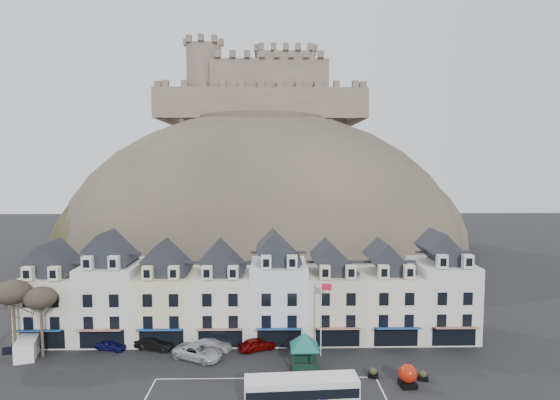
# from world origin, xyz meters

# --- Properties ---
(coach_bay_markings) EXTENTS (22.00, 7.50, 0.01)m
(coach_bay_markings) POSITION_xyz_m (2.00, 1.25, 0.00)
(coach_bay_markings) COLOR silver
(coach_bay_markings) RESTS_ON ground
(townhouse_terrace) EXTENTS (54.40, 9.35, 11.80)m
(townhouse_terrace) POSITION_xyz_m (0.15, 15.97, 5.30)
(townhouse_terrace) COLOR beige
(townhouse_terrace) RESTS_ON ground
(castle_hill) EXTENTS (100.00, 76.00, 68.00)m
(castle_hill) POSITION_xyz_m (1.25, 68.95, 0.11)
(castle_hill) COLOR #3E3930
(castle_hill) RESTS_ON ground
(castle) EXTENTS (50.20, 22.20, 22.00)m
(castle) POSITION_xyz_m (0.51, 75.93, 40.19)
(castle) COLOR #62554B
(castle) RESTS_ON ground
(tree_left_mid) EXTENTS (3.78, 3.78, 8.64)m
(tree_left_mid) POSITION_xyz_m (-26.00, 10.50, 7.24)
(tree_left_mid) COLOR #362B22
(tree_left_mid) RESTS_ON ground
(tree_left_near) EXTENTS (3.43, 3.43, 7.84)m
(tree_left_near) POSITION_xyz_m (-23.00, 10.50, 6.55)
(tree_left_near) COLOR #362B22
(tree_left_near) RESTS_ON ground
(bus) EXTENTS (10.08, 2.92, 2.81)m
(bus) POSITION_xyz_m (5.15, -0.39, 1.55)
(bus) COLOR #262628
(bus) RESTS_ON ground
(bus_shelter) EXTENTS (6.02, 6.02, 3.82)m
(bus_shelter) POSITION_xyz_m (5.97, 7.11, 2.96)
(bus_shelter) COLOR black
(bus_shelter) RESTS_ON ground
(red_buoy) EXTENTS (1.77, 1.77, 2.18)m
(red_buoy) POSITION_xyz_m (15.63, 3.13, 1.12)
(red_buoy) COLOR black
(red_buoy) RESTS_ON ground
(flagpole) EXTENTS (1.18, 0.44, 8.53)m
(flagpole) POSITION_xyz_m (8.09, 9.97, 4.87)
(flagpole) COLOR silver
(flagpole) RESTS_ON ground
(white_van) EXTENTS (3.30, 4.97, 2.09)m
(white_van) POSITION_xyz_m (-24.72, 10.69, 1.05)
(white_van) COLOR white
(white_van) RESTS_ON ground
(planter_west) EXTENTS (1.14, 0.81, 1.03)m
(planter_west) POSITION_xyz_m (12.72, 4.92, 0.50)
(planter_west) COLOR black
(planter_west) RESTS_ON ground
(planter_east) EXTENTS (1.13, 0.78, 1.03)m
(planter_east) POSITION_xyz_m (17.50, 4.24, 0.50)
(planter_east) COLOR black
(planter_east) RESTS_ON ground
(car_navy) EXTENTS (3.88, 2.32, 1.24)m
(car_navy) POSITION_xyz_m (-16.00, 12.00, 0.62)
(car_navy) COLOR #0E0F46
(car_navy) RESTS_ON ground
(car_black) EXTENTS (4.69, 2.70, 1.46)m
(car_black) POSITION_xyz_m (-11.02, 12.00, 0.73)
(car_black) COLOR black
(car_black) RESTS_ON ground
(car_silver) EXTENTS (6.04, 4.63, 1.54)m
(car_silver) POSITION_xyz_m (-5.60, 9.50, 0.77)
(car_silver) COLOR #BABDC3
(car_silver) RESTS_ON ground
(car_white) EXTENTS (5.02, 3.26, 1.35)m
(car_white) POSITION_xyz_m (-4.30, 12.00, 0.68)
(car_white) COLOR silver
(car_white) RESTS_ON ground
(car_maroon) EXTENTS (4.61, 3.25, 1.46)m
(car_maroon) POSITION_xyz_m (0.85, 11.60, 0.73)
(car_maroon) COLOR #5B0505
(car_maroon) RESTS_ON ground
(car_charcoal) EXTENTS (4.19, 2.42, 1.31)m
(car_charcoal) POSITION_xyz_m (6.00, 12.00, 0.65)
(car_charcoal) COLOR black
(car_charcoal) RESTS_ON ground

